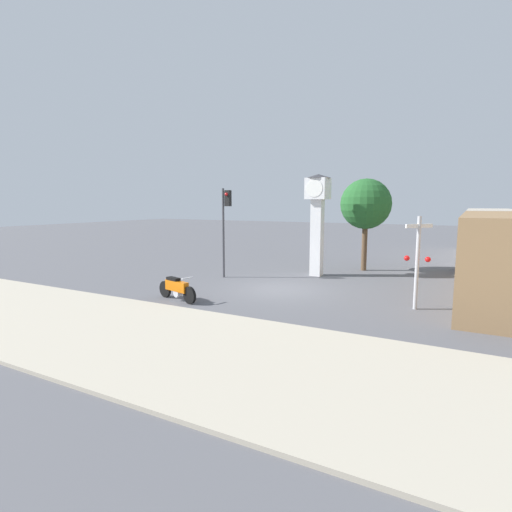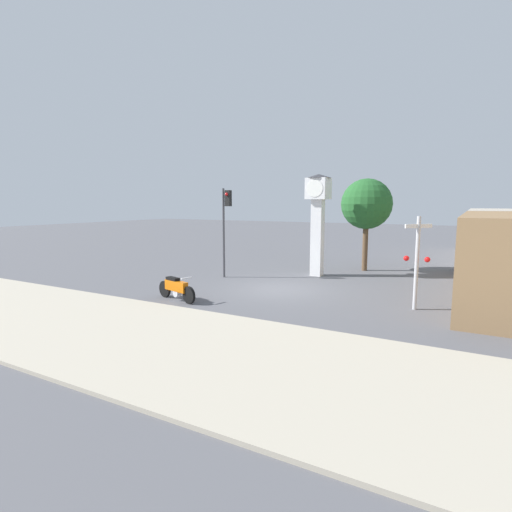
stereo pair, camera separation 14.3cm
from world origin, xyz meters
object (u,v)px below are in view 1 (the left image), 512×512
Objects in this scene: clock_tower at (318,209)px; street_tree at (366,204)px; motorcycle at (177,288)px; freight_train at (492,242)px; traffic_light at (225,217)px; railroad_crossing_signal at (417,259)px.

clock_tower is 3.39m from street_tree.
motorcycle is 0.42× the size of clock_tower.
freight_train is 5.31× the size of traffic_light.
street_tree is at bearing 80.60° from motorcycle.
clock_tower reaches higher than freight_train.
clock_tower is 1.02× the size of street_tree.
freight_train is at bearing 33.25° from clock_tower.
motorcycle is at bearing -110.59° from clock_tower.
traffic_light is at bearing 115.39° from motorcycle.
street_tree is at bearing 57.32° from clock_tower.
motorcycle is 0.43× the size of street_tree.
street_tree is at bearing 44.43° from traffic_light.
street_tree is at bearing 115.80° from railroad_crossing_signal.
railroad_crossing_signal is at bearing 34.72° from motorcycle.
clock_tower is 9.96m from freight_train.
clock_tower is at bearing 139.09° from railroad_crossing_signal.
clock_tower reaches higher than motorcycle.
clock_tower is 1.57× the size of railroad_crossing_signal.
freight_train is 7.15m from street_tree.
motorcycle is 17.34m from freight_train.
traffic_light is 9.72m from railroad_crossing_signal.
railroad_crossing_signal is at bearing -40.91° from clock_tower.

